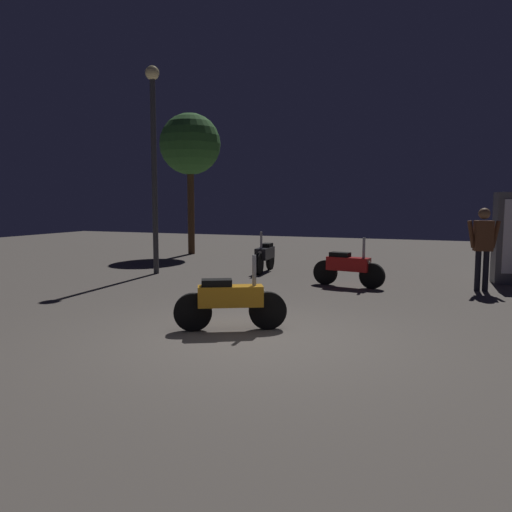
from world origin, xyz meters
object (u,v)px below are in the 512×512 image
Objects in this scene: motorcycle_black_parked_left at (265,256)px; person_rider_beside at (483,241)px; motorcycle_orange_foreground at (230,301)px; streetlamp_near at (154,145)px; motorcycle_red_parked_right at (348,267)px.

person_rider_beside is (5.30, -1.04, 0.62)m from motorcycle_black_parked_left.
person_rider_beside reaches higher than motorcycle_orange_foreground.
motorcycle_orange_foreground and motorcycle_black_parked_left have the same top height.
motorcycle_black_parked_left is 0.31× the size of streetlamp_near.
person_rider_beside is at bearing 73.76° from motorcycle_black_parked_left.
streetlamp_near is (-7.85, -0.30, 2.29)m from person_rider_beside.
motorcycle_red_parked_right is at bearing -2.16° from streetlamp_near.
motorcycle_red_parked_right is 2.85m from person_rider_beside.
motorcycle_black_parked_left is 5.43m from person_rider_beside.
streetlamp_near is (-4.32, 4.69, 2.91)m from motorcycle_orange_foreground.
motorcycle_orange_foreground is 7.00m from streetlamp_near.
person_rider_beside reaches higher than motorcycle_red_parked_right.
motorcycle_red_parked_right is 0.94× the size of person_rider_beside.
motorcycle_black_parked_left is at bearing 78.73° from motorcycle_orange_foreground.
motorcycle_orange_foreground is 0.91× the size of motorcycle_black_parked_left.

